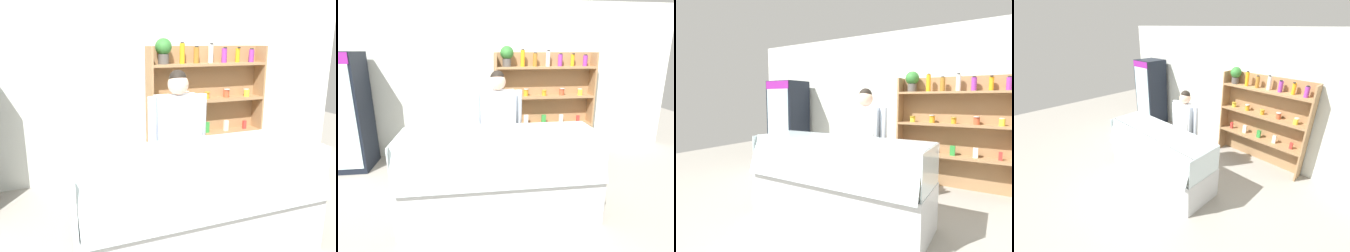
{
  "view_description": "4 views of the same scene",
  "coord_description": "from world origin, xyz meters",
  "views": [
    {
      "loc": [
        -1.31,
        -2.49,
        1.89
      ],
      "look_at": [
        -0.13,
        0.61,
        1.04
      ],
      "focal_mm": 35.0,
      "sensor_mm": 36.0,
      "label": 1
    },
    {
      "loc": [
        -0.39,
        -2.8,
        1.86
      ],
      "look_at": [
        0.06,
        0.55,
        0.89
      ],
      "focal_mm": 28.0,
      "sensor_mm": 36.0,
      "label": 2
    },
    {
      "loc": [
        1.56,
        -2.71,
        1.47
      ],
      "look_at": [
        -0.29,
        0.36,
        1.11
      ],
      "focal_mm": 28.0,
      "sensor_mm": 36.0,
      "label": 3
    },
    {
      "loc": [
        2.76,
        -2.35,
        2.72
      ],
      "look_at": [
        0.11,
        0.29,
        1.04
      ],
      "focal_mm": 24.0,
      "sensor_mm": 36.0,
      "label": 4
    }
  ],
  "objects": [
    {
      "name": "shop_clerk",
      "position": [
        -0.05,
        0.53,
        0.96
      ],
      "size": [
        0.64,
        0.25,
        1.62
      ],
      "color": "#2D2D38",
      "rests_on": "ground"
    },
    {
      "name": "shelving_unit",
      "position": [
        0.86,
        1.79,
        1.07
      ],
      "size": [
        1.8,
        0.29,
        1.94
      ],
      "color": "#9E754C",
      "rests_on": "ground"
    },
    {
      "name": "back_wall",
      "position": [
        0.0,
        1.98,
        1.35
      ],
      "size": [
        6.8,
        0.1,
        2.7
      ],
      "primitive_type": "cube",
      "color": "silver",
      "rests_on": "ground"
    },
    {
      "name": "deli_display_case",
      "position": [
        -0.1,
        -0.1,
        0.31
      ],
      "size": [
        2.19,
        0.81,
        1.01
      ],
      "color": "silver",
      "rests_on": "ground"
    },
    {
      "name": "drinks_fridge",
      "position": [
        -2.38,
        1.5,
        0.93
      ],
      "size": [
        0.65,
        0.65,
        1.85
      ],
      "color": "black",
      "rests_on": "ground"
    },
    {
      "name": "ground_plane",
      "position": [
        0.0,
        0.0,
        0.0
      ],
      "size": [
        12.0,
        12.0,
        0.0
      ],
      "primitive_type": "plane",
      "color": "gray"
    }
  ]
}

